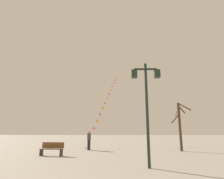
# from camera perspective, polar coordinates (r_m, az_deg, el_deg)

# --- Properties ---
(ground_plane) EXTENTS (160.00, 160.00, 0.00)m
(ground_plane) POSITION_cam_1_polar(r_m,az_deg,el_deg) (23.02, 0.60, -16.65)
(ground_plane) COLOR gray
(twin_lantern_lamp_post) EXTENTS (1.42, 0.28, 4.99)m
(twin_lantern_lamp_post) POSITION_cam_1_polar(r_m,az_deg,el_deg) (9.38, 10.32, -1.07)
(twin_lantern_lamp_post) COLOR #1E2D23
(twin_lantern_lamp_post) RESTS_ON ground_plane
(kite_train) EXTENTS (3.11, 16.41, 12.01)m
(kite_train) POSITION_cam_1_polar(r_m,az_deg,el_deg) (27.78, -1.60, -2.95)
(kite_train) COLOR brown
(kite_train) RESTS_ON ground_plane
(kite_flyer) EXTENTS (0.28, 0.62, 1.71)m
(kite_flyer) POSITION_cam_1_polar(r_m,az_deg,el_deg) (18.00, -6.94, -14.79)
(kite_flyer) COLOR #1E1E2D
(kite_flyer) RESTS_ON ground_plane
(bare_tree) EXTENTS (1.78, 1.30, 4.14)m
(bare_tree) POSITION_cam_1_polar(r_m,az_deg,el_deg) (17.76, 19.79, -9.88)
(bare_tree) COLOR #4C3826
(bare_tree) RESTS_ON ground_plane
(park_bench) EXTENTS (1.64, 0.63, 0.89)m
(park_bench) POSITION_cam_1_polar(r_m,az_deg,el_deg) (14.23, -17.68, -16.73)
(park_bench) COLOR brown
(park_bench) RESTS_ON ground_plane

